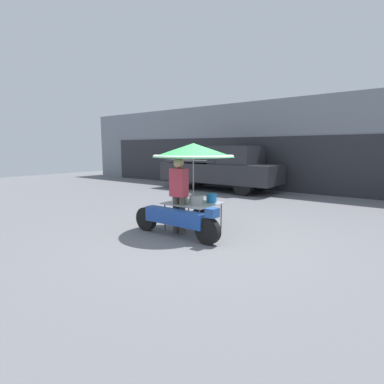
# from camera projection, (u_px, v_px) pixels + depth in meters

# --- Properties ---
(ground_plane) EXTENTS (36.00, 36.00, 0.00)m
(ground_plane) POSITION_uv_depth(u_px,v_px,m) (201.00, 237.00, 6.42)
(ground_plane) COLOR slate
(shopfront_building) EXTENTS (28.00, 2.06, 4.01)m
(shopfront_building) POSITION_uv_depth(u_px,v_px,m) (318.00, 146.00, 13.04)
(shopfront_building) COLOR gray
(shopfront_building) RESTS_ON ground
(vendor_motorcycle_cart) EXTENTS (2.26, 1.85, 2.00)m
(vendor_motorcycle_cart) POSITION_uv_depth(u_px,v_px,m) (191.00, 164.00, 6.67)
(vendor_motorcycle_cart) COLOR black
(vendor_motorcycle_cart) RESTS_ON ground
(vendor_person) EXTENTS (0.38, 0.22, 1.68)m
(vendor_person) POSITION_uv_depth(u_px,v_px,m) (179.00, 191.00, 6.58)
(vendor_person) COLOR #4C473D
(vendor_person) RESTS_ON ground
(pickup_truck) EXTENTS (5.48, 1.92, 1.99)m
(pickup_truck) POSITION_uv_depth(u_px,v_px,m) (222.00, 169.00, 13.42)
(pickup_truck) COLOR black
(pickup_truck) RESTS_ON ground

